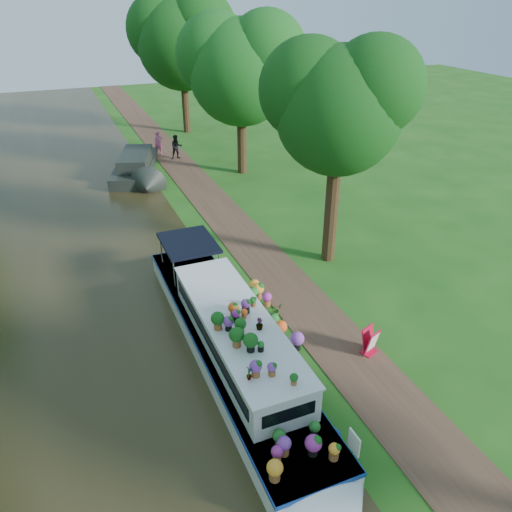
% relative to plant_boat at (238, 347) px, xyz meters
% --- Properties ---
extents(ground, '(100.00, 100.00, 0.00)m').
position_rel_plant_boat_xyz_m(ground, '(2.25, 2.11, -0.85)').
color(ground, '#1C5114').
rests_on(ground, ground).
extents(canal_water, '(10.00, 100.00, 0.02)m').
position_rel_plant_boat_xyz_m(canal_water, '(-3.75, 2.11, -0.84)').
color(canal_water, black).
rests_on(canal_water, ground).
extents(towpath, '(2.20, 100.00, 0.03)m').
position_rel_plant_boat_xyz_m(towpath, '(3.45, 2.11, -0.84)').
color(towpath, '#4A3122').
rests_on(towpath, ground).
extents(plant_boat, '(2.29, 13.52, 2.26)m').
position_rel_plant_boat_xyz_m(plant_boat, '(0.00, 0.00, 0.00)').
color(plant_boat, silver).
rests_on(plant_boat, canal_water).
extents(tree_near_overhang, '(5.52, 5.28, 8.99)m').
position_rel_plant_boat_xyz_m(tree_near_overhang, '(6.04, 5.17, 5.75)').
color(tree_near_overhang, black).
rests_on(tree_near_overhang, ground).
extents(tree_near_mid, '(6.90, 6.60, 9.40)m').
position_rel_plant_boat_xyz_m(tree_near_mid, '(6.73, 17.19, 5.58)').
color(tree_near_mid, black).
rests_on(tree_near_mid, ground).
extents(tree_near_far, '(7.59, 7.26, 10.30)m').
position_rel_plant_boat_xyz_m(tree_near_far, '(6.23, 28.20, 6.20)').
color(tree_near_far, black).
rests_on(tree_near_far, ground).
extents(second_boat, '(4.10, 7.89, 1.44)m').
position_rel_plant_boat_xyz_m(second_boat, '(0.50, 19.06, -0.27)').
color(second_boat, black).
rests_on(second_boat, canal_water).
extents(sandwich_board, '(0.60, 0.62, 0.89)m').
position_rel_plant_boat_xyz_m(sandwich_board, '(4.12, -0.92, -0.42)').
color(sandwich_board, '#BE0D31').
rests_on(sandwich_board, towpath).
extents(pedestrian_pink, '(0.62, 0.44, 1.63)m').
position_rel_plant_boat_xyz_m(pedestrian_pink, '(2.75, 22.72, -0.01)').
color(pedestrian_pink, '#DB5A79').
rests_on(pedestrian_pink, towpath).
extents(pedestrian_dark, '(0.81, 0.64, 1.61)m').
position_rel_plant_boat_xyz_m(pedestrian_dark, '(3.67, 21.36, -0.01)').
color(pedestrian_dark, black).
rests_on(pedestrian_dark, towpath).
extents(verge_plant, '(0.53, 0.51, 0.47)m').
position_rel_plant_boat_xyz_m(verge_plant, '(2.23, 2.13, -0.62)').
color(verge_plant, '#30661E').
rests_on(verge_plant, ground).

